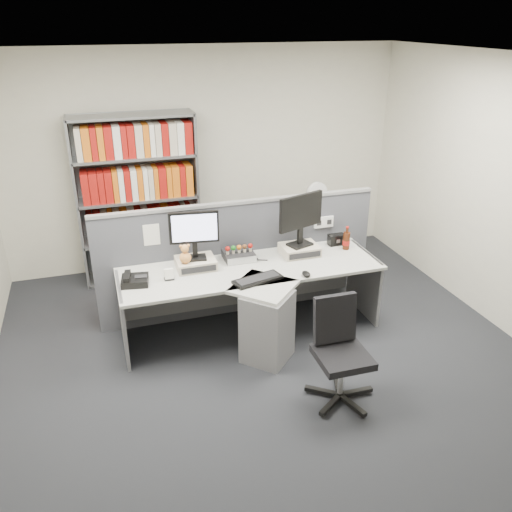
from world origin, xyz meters
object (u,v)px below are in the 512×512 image
object	(u,v)px
speaker	(336,240)
shelving_unit	(139,202)
monitor_right	(301,216)
mouse	(306,274)
filing_cabinet	(314,243)
desk	(258,302)
desktop_pc	(239,256)
keyboard	(258,279)
monitor_left	(194,231)
office_chair	(339,348)
desk_fan	(316,196)
desk_calendar	(169,275)
cola_bottle	(346,241)
desk_phone	(134,280)

from	to	relation	value
speaker	shelving_unit	xyz separation A→B (m)	(-1.96, 1.35, 0.20)
monitor_right	mouse	size ratio (longest dim) A/B	4.60
filing_cabinet	desk	bearing A→B (deg)	-130.61
shelving_unit	desktop_pc	bearing A→B (deg)	-58.97
keyboard	desktop_pc	bearing A→B (deg)	94.09
speaker	filing_cabinet	size ratio (longest dim) A/B	0.25
shelving_unit	filing_cabinet	distance (m)	2.24
monitor_left	mouse	world-z (taller)	monitor_left
desktop_pc	office_chair	world-z (taller)	office_chair
speaker	monitor_left	bearing A→B (deg)	-175.87
office_chair	desktop_pc	bearing A→B (deg)	107.68
keyboard	office_chair	world-z (taller)	office_chair
shelving_unit	office_chair	size ratio (longest dim) A/B	2.25
monitor_left	mouse	distance (m)	1.15
monitor_right	speaker	world-z (taller)	monitor_right
mouse	monitor_right	bearing A→B (deg)	75.45
office_chair	desk_fan	bearing A→B (deg)	71.44
filing_cabinet	desk_calendar	bearing A→B (deg)	-149.38
filing_cabinet	mouse	bearing A→B (deg)	-116.34
speaker	filing_cabinet	distance (m)	1.01
filing_cabinet	desk_fan	xyz separation A→B (m)	(0.00, -0.00, 0.63)
monitor_right	office_chair	xyz separation A→B (m)	(-0.18, -1.37, -0.67)
cola_bottle	desk_fan	xyz separation A→B (m)	(0.10, 1.04, 0.17)
cola_bottle	desk_fan	bearing A→B (deg)	84.72
monitor_left	desktop_pc	world-z (taller)	monitor_left
desk	keyboard	xyz separation A→B (m)	(-0.02, -0.07, 0.28)
desktop_pc	shelving_unit	distance (m)	1.64
desk	cola_bottle	distance (m)	1.22
mouse	desk_phone	bearing A→B (deg)	168.24
speaker	desk_fan	distance (m)	0.94
desk_phone	desk_fan	distance (m)	2.63
desk_calendar	shelving_unit	bearing A→B (deg)	93.03
cola_bottle	mouse	bearing A→B (deg)	-144.09
monitor_left	speaker	size ratio (longest dim) A/B	2.76
desk	desktop_pc	xyz separation A→B (m)	(-0.06, 0.45, 0.30)
desk	filing_cabinet	size ratio (longest dim) A/B	3.71
mouse	speaker	size ratio (longest dim) A/B	0.67
desk_calendar	speaker	size ratio (longest dim) A/B	0.63
keyboard	mouse	distance (m)	0.48
monitor_left	desk_calendar	world-z (taller)	monitor_left
monitor_left	keyboard	bearing A→B (deg)	-42.32
desk_phone	cola_bottle	distance (m)	2.24
desk	monitor_left	bearing A→B (deg)	143.57
desktop_pc	keyboard	world-z (taller)	desktop_pc
monitor_right	cola_bottle	world-z (taller)	monitor_right
desk_phone	shelving_unit	distance (m)	1.66
mouse	desktop_pc	bearing A→B (deg)	132.07
monitor_right	desk_calendar	bearing A→B (deg)	-172.81
office_chair	speaker	bearing A→B (deg)	66.14
keyboard	filing_cabinet	xyz separation A→B (m)	(1.22, 1.47, -0.38)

